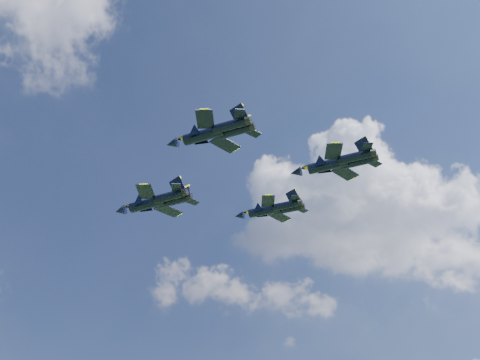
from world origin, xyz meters
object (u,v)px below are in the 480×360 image
at_px(jet_slot, 325,165).
at_px(jet_right, 262,211).
at_px(jet_lead, 145,204).
at_px(jet_left, 201,136).

bearing_deg(jet_slot, jet_right, 47.88).
bearing_deg(jet_lead, jet_slot, -88.62).
bearing_deg(jet_left, jet_slot, -49.60).
bearing_deg(jet_right, jet_left, -179.07).
height_order(jet_lead, jet_left, jet_left).
bearing_deg(jet_slot, jet_left, 130.21).
height_order(jet_left, jet_slot, jet_left).
height_order(jet_left, jet_right, jet_right).
bearing_deg(jet_slot, jet_lead, 89.49).
relative_size(jet_lead, jet_right, 1.14).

